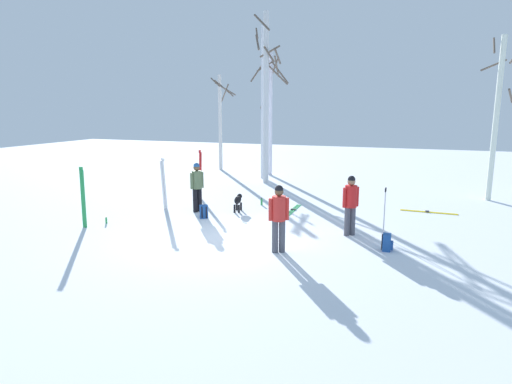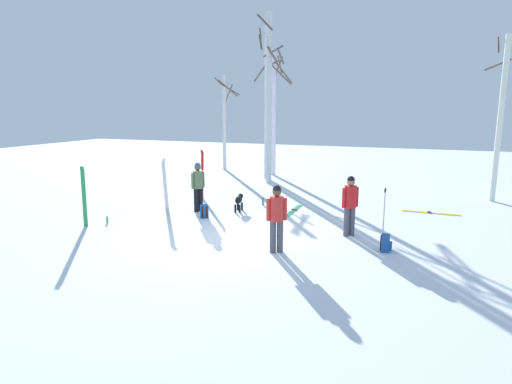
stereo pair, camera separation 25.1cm
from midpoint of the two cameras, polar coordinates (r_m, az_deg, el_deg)
ground_plane at (r=12.26m, az=-4.66°, el=-6.07°), size 60.00×60.00×0.00m
person_0 at (r=12.56m, az=11.66°, el=-1.23°), size 0.41×0.39×1.72m
person_1 at (r=10.86m, az=2.32°, el=-2.91°), size 0.46×0.34×1.72m
person_2 at (r=15.25m, az=-8.16°, el=1.04°), size 0.34×0.46×1.72m
dog at (r=15.31m, az=-2.83°, el=-1.09°), size 0.33×0.89×0.57m
ski_pair_planted_0 at (r=14.13m, az=-22.07°, el=-0.69°), size 0.15×0.05×1.86m
ski_pair_planted_1 at (r=17.48m, az=-7.67°, el=2.26°), size 0.07×0.20×1.94m
ski_pair_planted_2 at (r=15.81m, az=-12.38°, el=1.00°), size 0.19×0.12×1.84m
ski_pair_lying_0 at (r=16.29m, az=21.14°, el=-2.45°), size 1.88×0.24×0.05m
ski_pair_lying_1 at (r=15.52m, az=4.37°, el=-2.36°), size 0.20×1.85×0.05m
ski_poles_0 at (r=12.57m, az=15.84°, el=-2.46°), size 0.07×0.25×1.42m
backpack_0 at (r=11.61m, az=16.11°, el=-6.35°), size 0.29×0.27×0.44m
backpack_1 at (r=14.49m, az=-7.31°, el=-2.56°), size 0.33×0.34×0.44m
water_bottle_0 at (r=16.29m, az=0.29°, el=-1.26°), size 0.08×0.08×0.27m
water_bottle_1 at (r=14.58m, az=-19.39°, el=-3.49°), size 0.06×0.06×0.21m
birch_tree_0 at (r=25.38m, az=-4.93°, el=9.36°), size 1.40×1.45×5.38m
birch_tree_1 at (r=23.28m, az=1.58°, el=10.45°), size 1.33×1.37×6.30m
birch_tree_2 at (r=22.17m, az=0.65°, el=11.75°), size 1.51×1.35×7.45m
birch_tree_3 at (r=20.81m, az=0.97°, el=12.41°), size 1.21×1.18×7.83m
birch_tree_4 at (r=19.06m, az=28.50°, el=8.63°), size 1.23×1.23×6.20m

